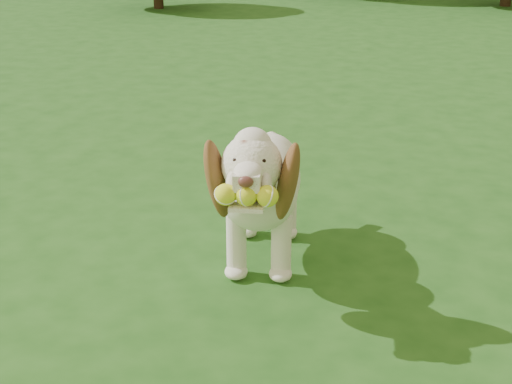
% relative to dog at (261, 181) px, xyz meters
% --- Properties ---
extents(ground, '(80.00, 80.00, 0.00)m').
position_rel_dog_xyz_m(ground, '(-0.40, 0.26, -0.44)').
color(ground, '#1D4B15').
rests_on(ground, ground).
extents(dog, '(0.64, 1.25, 0.82)m').
position_rel_dog_xyz_m(dog, '(0.00, 0.00, 0.00)').
color(dog, white).
rests_on(dog, ground).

